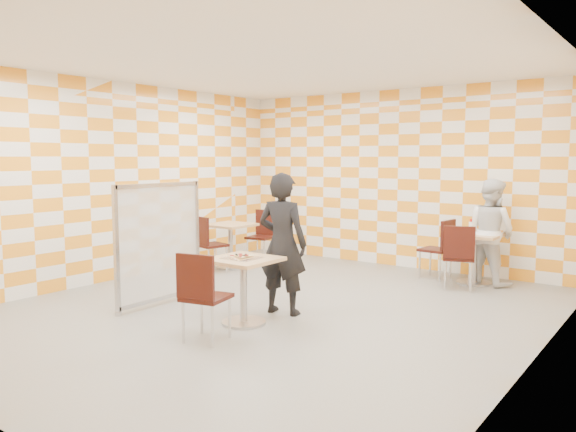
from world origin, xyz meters
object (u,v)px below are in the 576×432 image
Objects in this scene: partition at (159,243)px; soda_bottle at (484,227)px; chair_second_front at (459,252)px; sport_bottle at (471,227)px; chair_second_side at (441,244)px; chair_empty_far at (263,232)px; main_table at (243,279)px; man_white at (491,232)px; chair_empty_near at (207,240)px; empty_table at (230,238)px; second_table at (475,250)px; man_dark at (282,244)px; chair_main_front at (201,290)px.

soda_bottle is (2.96, 3.57, 0.06)m from partition.
sport_bottle is at bearing 94.59° from chair_second_front.
chair_second_side and chair_empty_far have the same top height.
chair_second_front is at bearing 46.48° from partition.
man_white is at bearing 66.23° from main_table.
man_white reaches higher than chair_empty_far.
chair_second_side is 1.00× the size of chair_empty_near.
main_table is 1.43m from partition.
chair_second_side is at bearing 20.38° from empty_table.
partition reaches higher than second_table.
chair_second_front is at bearing -128.36° from man_dark.
man_white is (3.91, 1.36, 0.27)m from empty_table.
sport_bottle reaches higher than chair_empty_near.
main_table is 0.81× the size of chair_empty_near.
second_table is 3.75× the size of sport_bottle.
man_white is (0.68, 0.16, 0.23)m from chair_second_side.
empty_table is at bearing -45.32° from man_dark.
main_table is 0.48× the size of man_white.
chair_empty_near reaches higher than second_table.
man_white is 6.76× the size of soda_bottle.
chair_second_front reaches higher than second_table.
chair_second_side is 3.67m from chair_empty_near.
chair_second_front is 0.79m from man_white.
empty_table is at bearing -159.62° from chair_second_side.
chair_second_side is 0.60× the size of man_white.
soda_bottle is at bearing 80.74° from man_white.
sport_bottle is (1.25, 3.01, -0.01)m from man_dark.
partition is 6.74× the size of soda_bottle.
chair_empty_far is 3.38m from man_dark.
second_table is at bearing 61.42° from man_white.
sport_bottle is (3.53, 0.53, 0.29)m from chair_empty_far.
man_white reaches higher than sport_bottle.
second_table is 3.93m from empty_table.
main_table is at bearing -37.44° from chair_empty_near.
chair_second_side reaches higher than main_table.
sport_bottle is 0.87× the size of soda_bottle.
chair_second_front is 1.00× the size of chair_empty_near.
partition reaches higher than chair_main_front.
man_white is (3.02, 3.67, -0.01)m from partition.
man_white is 0.29m from sport_bottle.
chair_second_front is at bearing 96.25° from man_white.
man_dark is at bearing -47.37° from chair_empty_far.
partition is 7.75× the size of sport_bottle.
sport_bottle is (3.62, 1.87, 0.29)m from chair_empty_near.
chair_main_front and chair_empty_far have the same top height.
sport_bottle is at bearing 74.06° from chair_main_front.
man_dark is 3.44m from man_white.
chair_second_side is at bearing -115.54° from man_dark.
chair_second_side is 0.55× the size of man_dark.
second_table is 0.81× the size of chair_empty_near.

